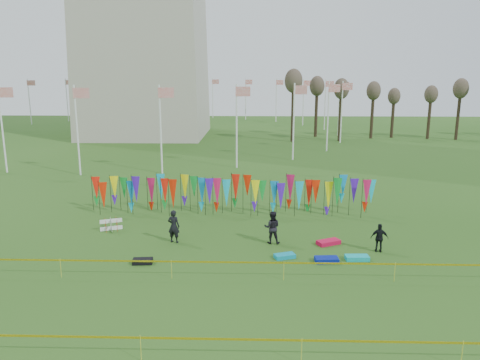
{
  "coord_description": "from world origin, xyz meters",
  "views": [
    {
      "loc": [
        1.64,
        -20.83,
        8.98
      ],
      "look_at": [
        0.84,
        6.0,
        2.84
      ],
      "focal_mm": 35.0,
      "sensor_mm": 36.0,
      "label": 1
    }
  ],
  "objects_px": {
    "person_mid": "(272,227)",
    "kite_bag_turquoise": "(285,256)",
    "kite_bag_black": "(143,261)",
    "person_left": "(174,226)",
    "person_right": "(379,238)",
    "box_kite": "(111,225)",
    "kite_bag_red": "(328,242)",
    "kite_bag_blue": "(327,260)",
    "kite_bag_teal": "(357,258)"
  },
  "relations": [
    {
      "from": "person_right",
      "to": "box_kite",
      "type": "bearing_deg",
      "value": -3.18
    },
    {
      "from": "kite_bag_teal",
      "to": "kite_bag_black",
      "type": "bearing_deg",
      "value": -175.96
    },
    {
      "from": "kite_bag_black",
      "to": "kite_bag_turquoise",
      "type": "bearing_deg",
      "value": 7.26
    },
    {
      "from": "person_left",
      "to": "kite_bag_black",
      "type": "distance_m",
      "value": 3.21
    },
    {
      "from": "box_kite",
      "to": "kite_bag_turquoise",
      "type": "bearing_deg",
      "value": -21.48
    },
    {
      "from": "kite_bag_black",
      "to": "person_right",
      "type": "bearing_deg",
      "value": 8.91
    },
    {
      "from": "kite_bag_turquoise",
      "to": "kite_bag_blue",
      "type": "distance_m",
      "value": 2.06
    },
    {
      "from": "person_mid",
      "to": "kite_bag_teal",
      "type": "height_order",
      "value": "person_mid"
    },
    {
      "from": "person_left",
      "to": "kite_bag_teal",
      "type": "relative_size",
      "value": 1.6
    },
    {
      "from": "kite_bag_turquoise",
      "to": "box_kite",
      "type": "bearing_deg",
      "value": 158.52
    },
    {
      "from": "box_kite",
      "to": "person_right",
      "type": "height_order",
      "value": "person_right"
    },
    {
      "from": "kite_bag_red",
      "to": "kite_bag_black",
      "type": "bearing_deg",
      "value": -163.07
    },
    {
      "from": "person_right",
      "to": "kite_bag_black",
      "type": "bearing_deg",
      "value": 16.88
    },
    {
      "from": "kite_bag_blue",
      "to": "person_mid",
      "type": "bearing_deg",
      "value": 135.37
    },
    {
      "from": "box_kite",
      "to": "kite_bag_red",
      "type": "distance_m",
      "value": 12.5
    },
    {
      "from": "person_mid",
      "to": "kite_bag_turquoise",
      "type": "distance_m",
      "value": 2.29
    },
    {
      "from": "kite_bag_turquoise",
      "to": "kite_bag_teal",
      "type": "relative_size",
      "value": 0.89
    },
    {
      "from": "kite_bag_red",
      "to": "person_right",
      "type": "bearing_deg",
      "value": -22.58
    },
    {
      "from": "kite_bag_turquoise",
      "to": "person_mid",
      "type": "bearing_deg",
      "value": 105.1
    },
    {
      "from": "kite_bag_turquoise",
      "to": "kite_bag_teal",
      "type": "height_order",
      "value": "kite_bag_teal"
    },
    {
      "from": "box_kite",
      "to": "kite_bag_red",
      "type": "xyz_separation_m",
      "value": [
        12.35,
        -1.91,
        -0.24
      ]
    },
    {
      "from": "person_left",
      "to": "kite_bag_red",
      "type": "relative_size",
      "value": 1.46
    },
    {
      "from": "person_right",
      "to": "person_left",
      "type": "bearing_deg",
      "value": 2.25
    },
    {
      "from": "person_right",
      "to": "kite_bag_turquoise",
      "type": "relative_size",
      "value": 1.48
    },
    {
      "from": "box_kite",
      "to": "person_right",
      "type": "relative_size",
      "value": 0.47
    },
    {
      "from": "box_kite",
      "to": "kite_bag_blue",
      "type": "bearing_deg",
      "value": -20.11
    },
    {
      "from": "person_left",
      "to": "person_right",
      "type": "xyz_separation_m",
      "value": [
        10.77,
        -1.08,
        -0.16
      ]
    },
    {
      "from": "kite_bag_red",
      "to": "kite_bag_black",
      "type": "distance_m",
      "value": 9.82
    },
    {
      "from": "kite_bag_turquoise",
      "to": "kite_bag_teal",
      "type": "bearing_deg",
      "value": -2.28
    },
    {
      "from": "kite_bag_teal",
      "to": "kite_bag_turquoise",
      "type": "bearing_deg",
      "value": 177.72
    },
    {
      "from": "person_left",
      "to": "kite_bag_black",
      "type": "bearing_deg",
      "value": 84.57
    },
    {
      "from": "box_kite",
      "to": "kite_bag_red",
      "type": "relative_size",
      "value": 0.57
    },
    {
      "from": "kite_bag_turquoise",
      "to": "kite_bag_red",
      "type": "xyz_separation_m",
      "value": [
        2.48,
        1.98,
        0.01
      ]
    },
    {
      "from": "person_mid",
      "to": "person_right",
      "type": "bearing_deg",
      "value": 172.51
    },
    {
      "from": "person_mid",
      "to": "kite_bag_red",
      "type": "distance_m",
      "value": 3.14
    },
    {
      "from": "person_right",
      "to": "kite_bag_red",
      "type": "xyz_separation_m",
      "value": [
        -2.42,
        1.01,
        -0.64
      ]
    },
    {
      "from": "box_kite",
      "to": "person_right",
      "type": "distance_m",
      "value": 15.06
    },
    {
      "from": "person_mid",
      "to": "kite_bag_black",
      "type": "distance_m",
      "value": 7.05
    },
    {
      "from": "kite_bag_black",
      "to": "kite_bag_teal",
      "type": "distance_m",
      "value": 10.49
    },
    {
      "from": "kite_bag_blue",
      "to": "kite_bag_black",
      "type": "bearing_deg",
      "value": -177.34
    },
    {
      "from": "kite_bag_blue",
      "to": "kite_bag_teal",
      "type": "xyz_separation_m",
      "value": [
        1.54,
        0.32,
        -0.01
      ]
    },
    {
      "from": "person_left",
      "to": "kite_bag_red",
      "type": "height_order",
      "value": "person_left"
    },
    {
      "from": "person_right",
      "to": "kite_bag_blue",
      "type": "distance_m",
      "value": 3.29
    },
    {
      "from": "person_mid",
      "to": "kite_bag_black",
      "type": "relative_size",
      "value": 1.89
    },
    {
      "from": "box_kite",
      "to": "person_left",
      "type": "height_order",
      "value": "person_left"
    },
    {
      "from": "person_mid",
      "to": "kite_bag_turquoise",
      "type": "bearing_deg",
      "value": 108.99
    },
    {
      "from": "person_mid",
      "to": "person_right",
      "type": "height_order",
      "value": "person_mid"
    },
    {
      "from": "person_left",
      "to": "kite_bag_blue",
      "type": "height_order",
      "value": "person_left"
    },
    {
      "from": "person_right",
      "to": "kite_bag_red",
      "type": "bearing_deg",
      "value": -14.61
    },
    {
      "from": "kite_bag_red",
      "to": "kite_bag_teal",
      "type": "distance_m",
      "value": 2.38
    }
  ]
}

